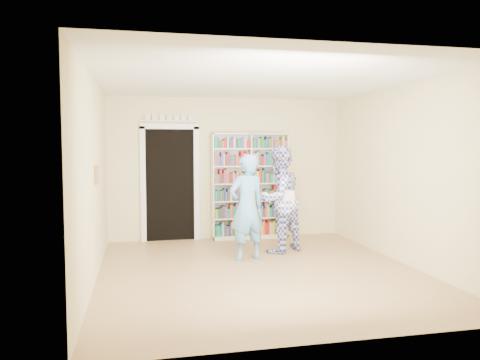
% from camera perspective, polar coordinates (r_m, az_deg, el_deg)
% --- Properties ---
extents(floor, '(5.00, 5.00, 0.00)m').
position_cam_1_polar(floor, '(6.82, 2.40, -11.03)').
color(floor, '#A17D4D').
rests_on(floor, ground).
extents(ceiling, '(5.00, 5.00, 0.00)m').
position_cam_1_polar(ceiling, '(6.64, 2.47, 12.05)').
color(ceiling, white).
rests_on(ceiling, wall_back).
extents(wall_back, '(4.50, 0.00, 4.50)m').
position_cam_1_polar(wall_back, '(9.04, -1.57, 1.41)').
color(wall_back, beige).
rests_on(wall_back, floor).
extents(wall_left, '(0.00, 5.00, 5.00)m').
position_cam_1_polar(wall_left, '(6.41, -17.41, 0.05)').
color(wall_left, beige).
rests_on(wall_left, floor).
extents(wall_right, '(0.00, 5.00, 5.00)m').
position_cam_1_polar(wall_right, '(7.49, 19.34, 0.58)').
color(wall_right, beige).
rests_on(wall_right, floor).
extents(bookshelf, '(1.47, 0.28, 2.03)m').
position_cam_1_polar(bookshelf, '(8.99, 1.21, -0.69)').
color(bookshelf, white).
rests_on(bookshelf, floor).
extents(doorway, '(1.10, 0.08, 2.43)m').
position_cam_1_polar(doorway, '(8.89, -8.53, 0.21)').
color(doorway, black).
rests_on(doorway, floor).
extents(wall_art, '(0.03, 0.25, 0.25)m').
position_cam_1_polar(wall_art, '(6.61, -17.09, 0.61)').
color(wall_art, brown).
rests_on(wall_art, wall_left).
extents(man_blue, '(0.70, 0.56, 1.66)m').
position_cam_1_polar(man_blue, '(7.33, 0.85, -3.33)').
color(man_blue, '#5D9DD0').
rests_on(man_blue, floor).
extents(man_plaid, '(1.09, 1.01, 1.78)m').
position_cam_1_polar(man_plaid, '(7.88, 4.75, -2.36)').
color(man_plaid, '#333B9D').
rests_on(man_plaid, floor).
extents(paper_sheet, '(0.19, 0.04, 0.27)m').
position_cam_1_polar(paper_sheet, '(7.66, 5.91, -2.29)').
color(paper_sheet, white).
rests_on(paper_sheet, man_plaid).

